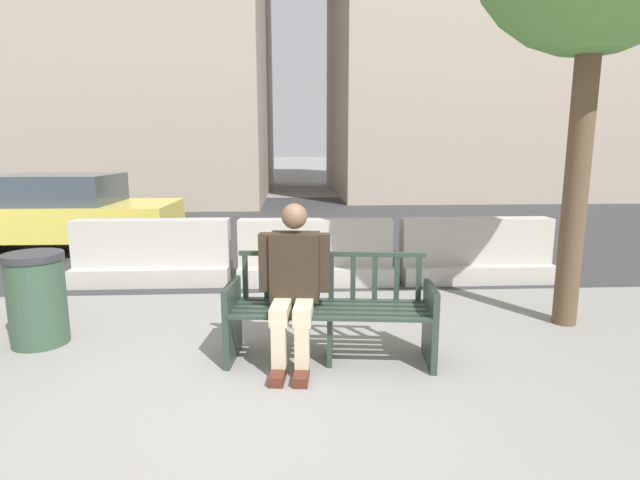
{
  "coord_description": "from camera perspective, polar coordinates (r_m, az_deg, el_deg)",
  "views": [
    {
      "loc": [
        0.18,
        -3.24,
        1.75
      ],
      "look_at": [
        0.48,
        2.18,
        0.75
      ],
      "focal_mm": 28.0,
      "sensor_mm": 36.0,
      "label": 1
    }
  ],
  "objects": [
    {
      "name": "street_bench",
      "position": [
        4.19,
        1.19,
        -8.44
      ],
      "size": [
        1.74,
        0.7,
        0.88
      ],
      "color": "#28382D",
      "rests_on": "ground"
    },
    {
      "name": "street_asphalt",
      "position": [
        12.07,
        -4.05,
        2.09
      ],
      "size": [
        120.0,
        12.0,
        0.01
      ],
      "primitive_type": "cube",
      "color": "#333335",
      "rests_on": "ground"
    },
    {
      "name": "car_taxi_near",
      "position": [
        9.76,
        -28.31,
        2.74
      ],
      "size": [
        4.25,
        1.9,
        1.31
      ],
      "color": "#DBC64C",
      "rests_on": "ground"
    },
    {
      "name": "jersey_barrier_right",
      "position": [
        7.01,
        17.24,
        -1.65
      ],
      "size": [
        2.0,
        0.68,
        0.84
      ],
      "color": "#ADA89E",
      "rests_on": "ground"
    },
    {
      "name": "jersey_barrier_left",
      "position": [
        6.92,
        -18.51,
        -1.87
      ],
      "size": [
        2.0,
        0.68,
        0.84
      ],
      "color": "#ADA89E",
      "rests_on": "ground"
    },
    {
      "name": "jersey_barrier_centre",
      "position": [
        6.58,
        -0.53,
        -1.94
      ],
      "size": [
        2.02,
        0.75,
        0.84
      ],
      "color": "#ADA89E",
      "rests_on": "ground"
    },
    {
      "name": "ground_plane",
      "position": [
        3.69,
        -5.87,
        -17.96
      ],
      "size": [
        200.0,
        200.0,
        0.0
      ],
      "primitive_type": "plane",
      "color": "gray"
    },
    {
      "name": "seated_person",
      "position": [
        4.07,
        -3.0,
        -4.7
      ],
      "size": [
        0.59,
        0.75,
        1.31
      ],
      "color": "#2D2319",
      "rests_on": "ground"
    },
    {
      "name": "trash_bin",
      "position": [
        5.17,
        -29.61,
        -5.84
      ],
      "size": [
        0.51,
        0.51,
        0.84
      ],
      "color": "#334C38",
      "rests_on": "ground"
    }
  ]
}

